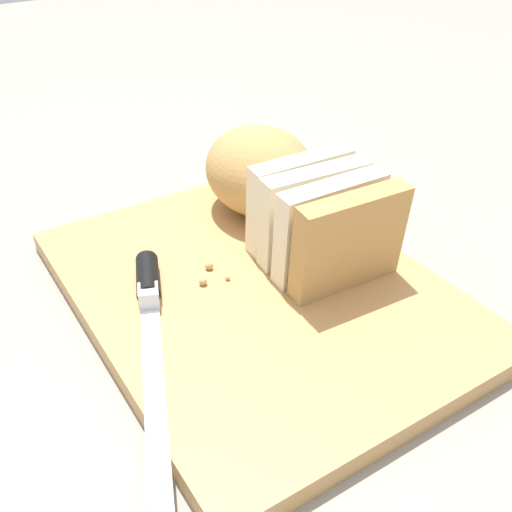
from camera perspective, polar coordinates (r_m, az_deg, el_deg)
name	(u,v)px	position (r m, az deg, el deg)	size (l,w,h in m)	color
ground_plane	(256,299)	(0.57, 0.00, -4.14)	(3.00, 3.00, 0.00)	gray
cutting_board	(256,291)	(0.56, 0.00, -3.36)	(0.40, 0.30, 0.02)	tan
bread_loaf	(282,188)	(0.62, 2.47, 6.47)	(0.25, 0.13, 0.09)	tan
bread_knife	(149,306)	(0.52, -10.12, -4.73)	(0.26, 0.13, 0.02)	silver
crumb_near_knife	(209,266)	(0.57, -4.50, -0.93)	(0.01, 0.01, 0.01)	tan
crumb_near_loaf	(228,278)	(0.56, -2.73, -2.09)	(0.00, 0.00, 0.00)	tan
crumb_stray_left	(203,281)	(0.55, -5.08, -2.43)	(0.01, 0.01, 0.01)	tan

